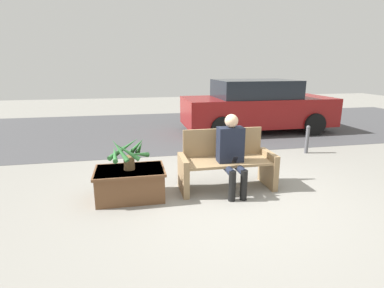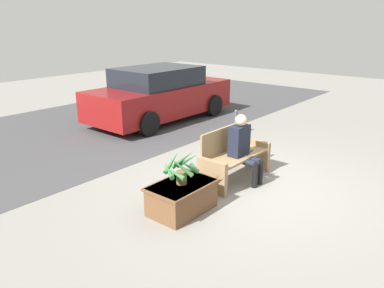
% 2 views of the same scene
% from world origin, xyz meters
% --- Properties ---
extents(ground_plane, '(30.00, 30.00, 0.00)m').
position_xyz_m(ground_plane, '(0.00, 0.00, 0.00)').
color(ground_plane, gray).
extents(road_surface, '(20.00, 6.00, 0.01)m').
position_xyz_m(road_surface, '(0.00, 5.35, 0.00)').
color(road_surface, '#424244').
rests_on(road_surface, ground_plane).
extents(bench, '(1.50, 0.58, 0.94)m').
position_xyz_m(bench, '(0.04, 0.43, 0.42)').
color(bench, '#8C704C').
rests_on(bench, ground_plane).
extents(person_seated, '(0.39, 0.56, 1.22)m').
position_xyz_m(person_seated, '(0.07, 0.25, 0.68)').
color(person_seated, black).
rests_on(person_seated, ground_plane).
extents(planter_box, '(1.02, 0.67, 0.45)m').
position_xyz_m(planter_box, '(-1.47, 0.33, 0.24)').
color(planter_box, brown).
rests_on(planter_box, ground_plane).
extents(potted_plant, '(0.61, 0.60, 0.49)m').
position_xyz_m(potted_plant, '(-1.48, 0.33, 0.70)').
color(potted_plant, brown).
rests_on(potted_plant, planter_box).
extents(parked_car, '(4.39, 1.98, 1.52)m').
position_xyz_m(parked_car, '(2.28, 4.44, 0.75)').
color(parked_car, maroon).
rests_on(parked_car, ground_plane).
extents(bollard_post, '(0.09, 0.09, 0.64)m').
position_xyz_m(bollard_post, '(2.44, 1.96, 0.33)').
color(bollard_post, '#4C4C51').
rests_on(bollard_post, ground_plane).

